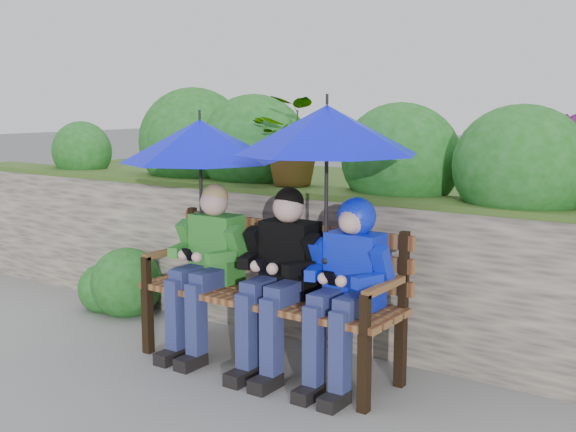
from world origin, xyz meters
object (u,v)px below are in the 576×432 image
Objects in this scene: umbrella_left at (200,141)px; umbrella_right at (327,130)px; boy_middle at (281,271)px; boy_right at (347,276)px; park_bench at (274,284)px; boy_left at (207,260)px.

umbrella_left is 0.97× the size of umbrella_right.
boy_middle is 1.03× the size of boy_right.
umbrella_right is (0.41, -0.06, 0.96)m from park_bench.
boy_right is at bearing -2.66° from umbrella_left.
park_bench is 1.53× the size of boy_middle.
boy_middle reaches higher than park_bench.
boy_middle reaches higher than boy_right.
boy_middle is (0.58, -0.00, 0.01)m from boy_left.
umbrella_right reaches higher than umbrella_left.
umbrella_right is (0.30, 0.02, 0.84)m from boy_middle.
boy_right is (1.03, 0.01, 0.04)m from boy_left.
boy_middle is 1.10× the size of umbrella_left.
umbrella_left is (-0.10, 0.07, 0.76)m from boy_left.
umbrella_left reaches higher than boy_left.
boy_right is (0.45, 0.02, 0.03)m from boy_middle.
umbrella_right is (0.88, 0.02, 0.85)m from boy_left.
boy_middle is at bearing -178.05° from boy_right.
umbrella_right is at bearing 1.06° from boy_left.
park_bench is 0.58m from boy_right.
boy_right is 1.34m from umbrella_left.
boy_middle is 1.07× the size of umbrella_right.
boy_left is 0.98× the size of boy_middle.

